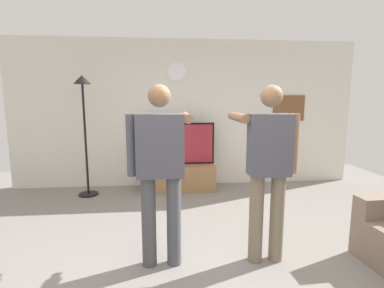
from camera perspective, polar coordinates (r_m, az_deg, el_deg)
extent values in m
plane|color=gray|center=(3.02, 3.43, -23.87)|extent=(8.40, 8.40, 0.00)
cube|color=silver|center=(5.48, -1.18, 5.96)|extent=(6.40, 0.10, 2.70)
cube|color=#997047|center=(5.30, -2.76, -6.45)|extent=(1.31, 0.54, 0.46)
sphere|color=black|center=(5.02, -2.61, -7.06)|extent=(0.04, 0.04, 0.04)
cube|color=black|center=(5.22, -2.84, 0.08)|extent=(1.31, 0.06, 0.75)
cube|color=maroon|center=(5.19, -2.82, 0.02)|extent=(1.25, 0.01, 0.69)
cylinder|color=white|center=(5.42, -3.06, 13.97)|extent=(0.33, 0.03, 0.33)
cube|color=brown|center=(5.90, 18.45, 6.72)|extent=(0.61, 0.04, 0.49)
cylinder|color=black|center=(5.34, -19.66, -9.25)|extent=(0.32, 0.32, 0.03)
cylinder|color=black|center=(5.14, -20.20, 0.71)|extent=(0.04, 0.04, 1.84)
cone|color=black|center=(5.10, -20.81, 11.76)|extent=(0.28, 0.28, 0.14)
cylinder|color=#4C4C51|center=(2.95, -8.48, -14.85)|extent=(0.14, 0.14, 0.90)
cylinder|color=#4C4C51|center=(2.94, -3.58, -14.80)|extent=(0.14, 0.14, 0.90)
cube|color=#4C4C56|center=(2.73, -6.29, -0.32)|extent=(0.44, 0.22, 0.59)
sphere|color=#8C6647|center=(2.69, -6.46, 9.40)|extent=(0.21, 0.21, 0.21)
cylinder|color=#4C4C56|center=(2.75, -11.86, -0.28)|extent=(0.09, 0.09, 0.58)
cylinder|color=#8C6647|center=(3.00, -1.17, 5.29)|extent=(0.09, 0.58, 0.09)
cube|color=white|center=(3.32, -1.58, 5.64)|extent=(0.04, 0.12, 0.04)
cylinder|color=#7A6B56|center=(3.05, 12.47, -14.15)|extent=(0.14, 0.14, 0.90)
cylinder|color=#7A6B56|center=(3.12, 16.34, -13.77)|extent=(0.14, 0.14, 0.90)
cube|color=#4C4C56|center=(2.88, 15.00, -0.15)|extent=(0.39, 0.22, 0.60)
sphere|color=#8C6647|center=(2.85, 15.38, 9.07)|extent=(0.21, 0.21, 0.21)
cylinder|color=#8C6647|center=(3.06, 9.06, 5.22)|extent=(0.09, 0.58, 0.09)
cube|color=white|center=(3.37, 7.71, 5.58)|extent=(0.04, 0.12, 0.04)
cylinder|color=#8C6647|center=(2.98, 19.36, 0.06)|extent=(0.09, 0.09, 0.58)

